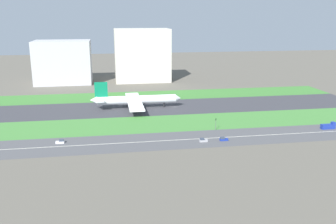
{
  "coord_description": "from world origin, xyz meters",
  "views": [
    {
      "loc": [
        -47.03,
        -253.4,
        64.35
      ],
      "look_at": [
        -10.97,
        -36.5,
        6.0
      ],
      "focal_mm": 38.79,
      "sensor_mm": 36.0,
      "label": 1
    }
  ],
  "objects_px": {
    "traffic_light": "(216,123)",
    "hangar_building": "(142,55)",
    "car_0": "(203,140)",
    "airliner": "(135,100)",
    "car_2": "(224,139)",
    "fuel_tank_west": "(126,69)",
    "terminal_building": "(63,62)",
    "fuel_tank_centre": "(150,68)",
    "car_1": "(60,142)",
    "truck_0": "(328,126)"
  },
  "relations": [
    {
      "from": "car_1",
      "to": "terminal_building",
      "type": "height_order",
      "value": "terminal_building"
    },
    {
      "from": "hangar_building",
      "to": "fuel_tank_west",
      "type": "height_order",
      "value": "hangar_building"
    },
    {
      "from": "truck_0",
      "to": "terminal_building",
      "type": "xyz_separation_m",
      "value": [
        -169.39,
        182.0,
        19.01
      ]
    },
    {
      "from": "airliner",
      "to": "fuel_tank_west",
      "type": "xyz_separation_m",
      "value": [
        2.45,
        159.0,
        0.3
      ]
    },
    {
      "from": "traffic_light",
      "to": "terminal_building",
      "type": "relative_size",
      "value": 0.13
    },
    {
      "from": "car_2",
      "to": "traffic_light",
      "type": "bearing_deg",
      "value": -93.27
    },
    {
      "from": "truck_0",
      "to": "hangar_building",
      "type": "bearing_deg",
      "value": 116.78
    },
    {
      "from": "airliner",
      "to": "car_0",
      "type": "bearing_deg",
      "value": -68.95
    },
    {
      "from": "car_2",
      "to": "car_0",
      "type": "height_order",
      "value": "same"
    },
    {
      "from": "fuel_tank_west",
      "to": "fuel_tank_centre",
      "type": "xyz_separation_m",
      "value": [
        27.71,
        0.0,
        0.17
      ]
    },
    {
      "from": "car_1",
      "to": "truck_0",
      "type": "bearing_deg",
      "value": -0.0
    },
    {
      "from": "hangar_building",
      "to": "traffic_light",
      "type": "bearing_deg",
      "value": -81.63
    },
    {
      "from": "car_2",
      "to": "traffic_light",
      "type": "xyz_separation_m",
      "value": [
        1.03,
        17.99,
        3.37
      ]
    },
    {
      "from": "traffic_light",
      "to": "fuel_tank_centre",
      "type": "bearing_deg",
      "value": 93.16
    },
    {
      "from": "airliner",
      "to": "car_2",
      "type": "xyz_separation_m",
      "value": [
        41.2,
        -78.0,
        -5.31
      ]
    },
    {
      "from": "traffic_light",
      "to": "car_1",
      "type": "bearing_deg",
      "value": -174.71
    },
    {
      "from": "car_1",
      "to": "car_2",
      "type": "bearing_deg",
      "value": -6.69
    },
    {
      "from": "airliner",
      "to": "traffic_light",
      "type": "xyz_separation_m",
      "value": [
        42.23,
        -60.01,
        -1.94
      ]
    },
    {
      "from": "car_1",
      "to": "car_0",
      "type": "relative_size",
      "value": 1.0
    },
    {
      "from": "truck_0",
      "to": "car_0",
      "type": "distance_m",
      "value": 79.09
    },
    {
      "from": "truck_0",
      "to": "airliner",
      "type": "bearing_deg",
      "value": 147.92
    },
    {
      "from": "truck_0",
      "to": "traffic_light",
      "type": "bearing_deg",
      "value": 173.12
    },
    {
      "from": "car_0",
      "to": "fuel_tank_west",
      "type": "height_order",
      "value": "fuel_tank_west"
    },
    {
      "from": "fuel_tank_west",
      "to": "airliner",
      "type": "bearing_deg",
      "value": -90.88
    },
    {
      "from": "airliner",
      "to": "hangar_building",
      "type": "distance_m",
      "value": 116.91
    },
    {
      "from": "car_1",
      "to": "hangar_building",
      "type": "relative_size",
      "value": 0.08
    },
    {
      "from": "airliner",
      "to": "traffic_light",
      "type": "distance_m",
      "value": 73.4
    },
    {
      "from": "traffic_light",
      "to": "fuel_tank_west",
      "type": "distance_m",
      "value": 222.6
    },
    {
      "from": "truck_0",
      "to": "fuel_tank_west",
      "type": "height_order",
      "value": "fuel_tank_west"
    },
    {
      "from": "car_2",
      "to": "car_0",
      "type": "distance_m",
      "value": 11.18
    },
    {
      "from": "truck_0",
      "to": "fuel_tank_centre",
      "type": "relative_size",
      "value": 0.32
    },
    {
      "from": "airliner",
      "to": "terminal_building",
      "type": "relative_size",
      "value": 1.22
    },
    {
      "from": "terminal_building",
      "to": "truck_0",
      "type": "bearing_deg",
      "value": -47.06
    },
    {
      "from": "traffic_light",
      "to": "hangar_building",
      "type": "height_order",
      "value": "hangar_building"
    },
    {
      "from": "car_1",
      "to": "car_0",
      "type": "distance_m",
      "value": 74.73
    },
    {
      "from": "car_1",
      "to": "car_2",
      "type": "relative_size",
      "value": 1.0
    },
    {
      "from": "car_1",
      "to": "traffic_light",
      "type": "distance_m",
      "value": 86.7
    },
    {
      "from": "traffic_light",
      "to": "car_2",
      "type": "bearing_deg",
      "value": -93.27
    },
    {
      "from": "fuel_tank_west",
      "to": "truck_0",
      "type": "bearing_deg",
      "value": -64.96
    },
    {
      "from": "truck_0",
      "to": "car_0",
      "type": "height_order",
      "value": "truck_0"
    },
    {
      "from": "airliner",
      "to": "fuel_tank_centre",
      "type": "distance_m",
      "value": 161.84
    },
    {
      "from": "car_1",
      "to": "car_2",
      "type": "height_order",
      "value": "same"
    },
    {
      "from": "car_1",
      "to": "traffic_light",
      "type": "bearing_deg",
      "value": 5.29
    },
    {
      "from": "car_0",
      "to": "hangar_building",
      "type": "height_order",
      "value": "hangar_building"
    },
    {
      "from": "terminal_building",
      "to": "fuel_tank_centre",
      "type": "height_order",
      "value": "terminal_building"
    },
    {
      "from": "terminal_building",
      "to": "car_0",
      "type": "bearing_deg",
      "value": -64.66
    },
    {
      "from": "car_0",
      "to": "traffic_light",
      "type": "height_order",
      "value": "traffic_light"
    },
    {
      "from": "hangar_building",
      "to": "car_2",
      "type": "bearing_deg",
      "value": -82.71
    },
    {
      "from": "airliner",
      "to": "truck_0",
      "type": "distance_m",
      "value": 128.11
    },
    {
      "from": "truck_0",
      "to": "car_2",
      "type": "bearing_deg",
      "value": -171.55
    }
  ]
}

